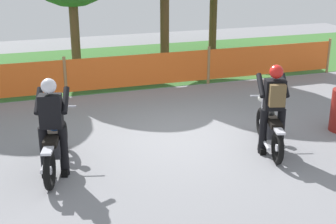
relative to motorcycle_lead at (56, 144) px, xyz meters
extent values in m
cube|color=gray|center=(2.66, 0.70, -0.48)|extent=(24.00, 24.00, 0.02)
cube|color=#386B2D|center=(2.66, 7.19, -0.46)|extent=(24.00, 5.93, 0.01)
cylinder|color=#997547|center=(0.69, 4.22, 0.06)|extent=(0.08, 0.08, 1.05)
cylinder|color=#997547|center=(4.64, 4.22, 0.06)|extent=(0.08, 0.08, 1.05)
cylinder|color=#997547|center=(8.59, 4.22, 0.06)|extent=(0.08, 0.08, 1.05)
cube|color=orange|center=(2.66, 4.22, 0.08)|extent=(3.87, 0.02, 0.85)
cube|color=orange|center=(6.61, 4.22, 0.08)|extent=(3.87, 0.02, 0.85)
cylinder|color=brown|center=(1.36, 6.96, 0.74)|extent=(0.28, 0.28, 2.41)
cylinder|color=brown|center=(4.06, 6.38, 0.98)|extent=(0.28, 0.28, 2.91)
cylinder|color=brown|center=(6.67, 8.59, 0.86)|extent=(0.28, 0.28, 2.65)
torus|color=black|center=(0.18, 0.66, -0.15)|extent=(0.27, 0.65, 0.64)
cylinder|color=silver|center=(0.18, 0.66, -0.15)|extent=(0.09, 0.15, 0.14)
torus|color=black|center=(-0.18, -0.69, -0.15)|extent=(0.27, 0.65, 0.64)
cylinder|color=silver|center=(-0.18, -0.69, -0.15)|extent=(0.09, 0.15, 0.14)
cube|color=#38383D|center=(-0.01, -0.06, 0.03)|extent=(0.39, 0.64, 0.32)
ellipsoid|color=navy|center=(0.05, 0.16, 0.25)|extent=(0.37, 0.57, 0.22)
cube|color=black|center=(-0.08, -0.30, 0.22)|extent=(0.36, 0.60, 0.10)
cube|color=silver|center=(-0.18, -0.69, 0.20)|extent=(0.25, 0.39, 0.04)
cylinder|color=silver|center=(0.16, 0.61, 0.14)|extent=(0.11, 0.24, 0.57)
sphere|color=white|center=(0.21, 0.76, 0.37)|extent=(0.22, 0.22, 0.18)
cylinder|color=silver|center=(0.15, 0.57, 0.48)|extent=(0.59, 0.19, 0.03)
cylinder|color=silver|center=(-0.23, -0.32, -0.21)|extent=(0.21, 0.55, 0.07)
torus|color=black|center=(4.11, 0.25, -0.17)|extent=(0.27, 0.60, 0.60)
cylinder|color=silver|center=(4.11, 0.25, -0.17)|extent=(0.09, 0.14, 0.13)
torus|color=black|center=(3.73, -1.01, -0.17)|extent=(0.27, 0.60, 0.60)
cylinder|color=silver|center=(3.73, -1.01, -0.17)|extent=(0.09, 0.14, 0.13)
cube|color=#38383D|center=(3.91, -0.43, 0.00)|extent=(0.38, 0.60, 0.30)
ellipsoid|color=black|center=(3.97, -0.22, 0.20)|extent=(0.35, 0.53, 0.21)
cube|color=black|center=(3.84, -0.65, 0.18)|extent=(0.35, 0.56, 0.09)
cube|color=silver|center=(3.73, -1.01, 0.16)|extent=(0.24, 0.37, 0.04)
cylinder|color=silver|center=(4.09, 0.19, 0.10)|extent=(0.11, 0.22, 0.53)
sphere|color=white|center=(4.13, 0.34, 0.32)|extent=(0.21, 0.21, 0.17)
cylinder|color=silver|center=(4.08, 0.16, 0.42)|extent=(0.55, 0.19, 0.03)
cylinder|color=silver|center=(3.70, -0.66, -0.23)|extent=(0.21, 0.51, 0.07)
cylinder|color=black|center=(-0.21, -0.17, -0.04)|extent=(0.18, 0.18, 0.86)
cube|color=black|center=(-0.21, -0.17, -0.41)|extent=(0.17, 0.28, 0.12)
cylinder|color=black|center=(0.10, -0.25, -0.04)|extent=(0.18, 0.18, 0.86)
cube|color=black|center=(0.10, -0.25, -0.41)|extent=(0.17, 0.28, 0.12)
cube|color=black|center=(-0.05, -0.21, 0.67)|extent=(0.41, 0.33, 0.56)
cylinder|color=black|center=(-0.22, 0.02, 0.79)|extent=(0.22, 0.49, 0.38)
cylinder|color=black|center=(0.21, -0.09, 0.79)|extent=(0.22, 0.49, 0.38)
sphere|color=silver|center=(-0.05, -0.21, 1.10)|extent=(0.31, 0.31, 0.25)
cube|color=black|center=(-0.03, -0.11, 1.10)|extent=(0.18, 0.08, 0.08)
cylinder|color=black|center=(3.71, -0.52, -0.04)|extent=(0.19, 0.19, 0.86)
cube|color=black|center=(3.71, -0.52, -0.41)|extent=(0.18, 0.28, 0.12)
cylinder|color=black|center=(4.02, -0.61, -0.04)|extent=(0.19, 0.19, 0.86)
cube|color=black|center=(4.02, -0.61, -0.41)|extent=(0.18, 0.28, 0.12)
cube|color=black|center=(3.87, -0.56, 0.67)|extent=(0.41, 0.33, 0.56)
cylinder|color=black|center=(3.71, -0.33, 0.79)|extent=(0.23, 0.49, 0.38)
cylinder|color=black|center=(4.13, -0.45, 0.79)|extent=(0.23, 0.49, 0.38)
sphere|color=red|center=(3.87, -0.56, 1.10)|extent=(0.31, 0.31, 0.25)
cube|color=black|center=(3.89, -0.47, 1.10)|extent=(0.18, 0.08, 0.08)
cube|color=brown|center=(3.82, -0.72, 0.71)|extent=(0.31, 0.23, 0.40)
camera|label=1|loc=(-0.58, -7.76, 3.20)|focal=51.15mm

